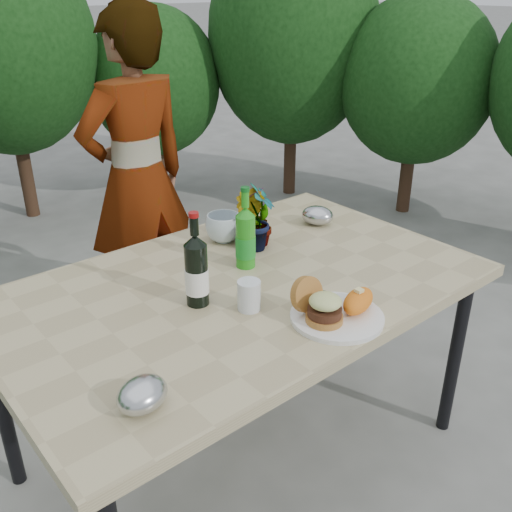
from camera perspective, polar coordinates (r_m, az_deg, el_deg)
ground at (r=2.36m, az=-1.32°, el=-18.93°), size 80.00×80.00×0.00m
patio_table at (r=1.93m, az=-1.53°, el=-4.21°), size 1.60×1.00×0.75m
shrub_hedge at (r=3.18m, az=-17.87°, el=14.70°), size 6.86×5.02×2.13m
dinner_plate at (r=1.72m, az=8.09°, el=-6.05°), size 0.28×0.28×0.01m
burger_stack at (r=1.67m, az=6.44°, el=-4.91°), size 0.11×0.16×0.11m
sweet_potato at (r=1.74m, az=10.18°, el=-4.44°), size 0.17×0.12×0.06m
grilled_veg at (r=1.78m, az=6.31°, el=-4.12°), size 0.08×0.05×0.03m
wine_bottle at (r=1.74m, az=-5.97°, el=-1.54°), size 0.07×0.07×0.30m
sparkling_water at (r=1.97m, az=-1.06°, el=1.79°), size 0.07×0.07×0.29m
plastic_cup at (r=1.74m, az=-0.71°, el=-3.95°), size 0.07×0.07×0.09m
seedling_left at (r=2.12m, az=0.60°, el=4.11°), size 0.16×0.15×0.25m
seedling_mid at (r=2.10m, az=-0.33°, el=3.58°), size 0.15×0.16×0.23m
seedling_right at (r=2.15m, az=-0.49°, el=4.05°), size 0.16×0.16×0.22m
blue_bowl at (r=2.19m, az=-3.28°, el=2.83°), size 0.17×0.17×0.11m
foil_packet_left at (r=1.40m, az=-11.31°, el=-13.42°), size 0.16×0.14×0.08m
foil_packet_right at (r=2.36m, az=6.16°, el=4.06°), size 0.16×0.17×0.08m
person at (r=2.81m, az=-11.75°, el=7.46°), size 0.61×0.43×1.60m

